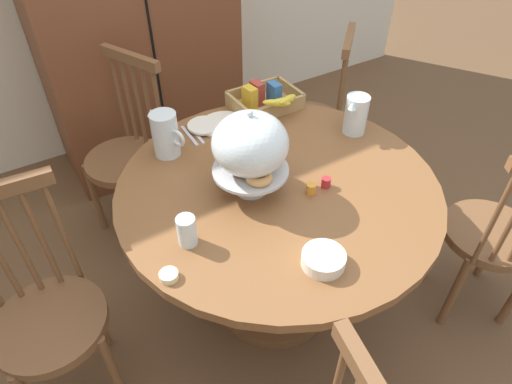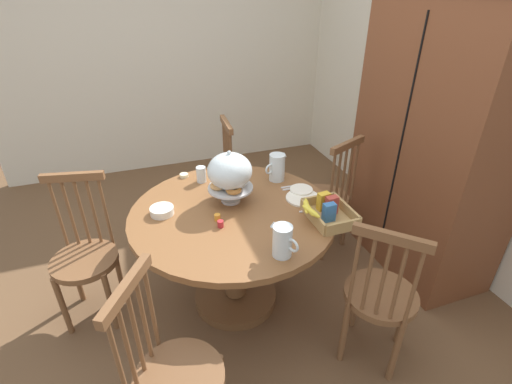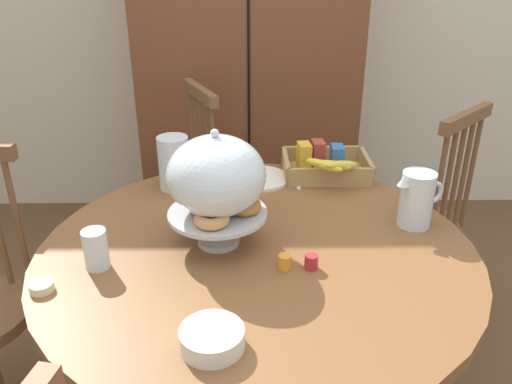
{
  "view_description": "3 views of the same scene",
  "coord_description": "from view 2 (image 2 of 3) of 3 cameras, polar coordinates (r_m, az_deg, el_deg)",
  "views": [
    {
      "loc": [
        -0.8,
        -1.02,
        1.84
      ],
      "look_at": [
        -0.14,
        0.04,
        0.74
      ],
      "focal_mm": 31.21,
      "sensor_mm": 36.0,
      "label": 1
    },
    {
      "loc": [
        1.8,
        -0.46,
        1.97
      ],
      "look_at": [
        -0.04,
        0.19,
        0.84
      ],
      "focal_mm": 26.31,
      "sensor_mm": 36.0,
      "label": 2
    },
    {
      "loc": [
        -0.07,
        -1.21,
        1.51
      ],
      "look_at": [
        -0.04,
        0.19,
        0.84
      ],
      "focal_mm": 36.08,
      "sensor_mm": 36.0,
      "label": 3
    }
  ],
  "objects": [
    {
      "name": "windsor_chair_near_window",
      "position": [
        2.59,
        -24.49,
        -9.1
      ],
      "size": [
        0.41,
        0.41,
        0.97
      ],
      "color": "brown",
      "rests_on": "ground_plane"
    },
    {
      "name": "cereal_basket",
      "position": [
        2.21,
        10.69,
        -2.92
      ],
      "size": [
        0.32,
        0.3,
        0.12
      ],
      "color": "tan",
      "rests_on": "dining_table"
    },
    {
      "name": "jam_jar_apricot",
      "position": [
        2.18,
        -5.88,
        -3.86
      ],
      "size": [
        0.04,
        0.04,
        0.04
      ],
      "primitive_type": "cylinder",
      "color": "orange",
      "rests_on": "dining_table"
    },
    {
      "name": "wooden_armoire",
      "position": [
        2.88,
        25.5,
        7.0
      ],
      "size": [
        1.18,
        0.6,
        1.96
      ],
      "color": "brown",
      "rests_on": "ground_plane"
    },
    {
      "name": "dining_table",
      "position": [
        2.39,
        -3.42,
        -6.94
      ],
      "size": [
        1.24,
        1.24,
        0.74
      ],
      "color": "brown",
      "rests_on": "ground_plane"
    },
    {
      "name": "china_plate_small",
      "position": [
        2.47,
        6.9,
        0.38
      ],
      "size": [
        0.15,
        0.15,
        0.01
      ],
      "primitive_type": "cylinder",
      "color": "white",
      "rests_on": "china_plate_large"
    },
    {
      "name": "butter_dish",
      "position": [
        2.69,
        -10.89,
        2.51
      ],
      "size": [
        0.06,
        0.06,
        0.02
      ],
      "primitive_type": "cylinder",
      "color": "beige",
      "rests_on": "dining_table"
    },
    {
      "name": "pastry_stand_with_dome",
      "position": [
        2.27,
        -4.0,
        2.89
      ],
      "size": [
        0.28,
        0.28,
        0.34
      ],
      "color": "silver",
      "rests_on": "dining_table"
    },
    {
      "name": "jam_jar_strawberry",
      "position": [
        2.12,
        -5.42,
        -4.85
      ],
      "size": [
        0.04,
        0.04,
        0.04
      ],
      "primitive_type": "cylinder",
      "color": "#B7282D",
      "rests_on": "dining_table"
    },
    {
      "name": "windsor_chair_facing_door",
      "position": [
        2.22,
        18.33,
        -15.04
      ],
      "size": [
        0.47,
        0.47,
        0.97
      ],
      "color": "brown",
      "rests_on": "ground_plane"
    },
    {
      "name": "dinner_fork",
      "position": [
        2.53,
        5.64,
        0.92
      ],
      "size": [
        0.02,
        0.17,
        0.01
      ],
      "primitive_type": "cube",
      "rotation": [
        0.0,
        0.0,
        7.82
      ],
      "color": "silver",
      "rests_on": "dining_table"
    },
    {
      "name": "ground_plane",
      "position": [
        2.71,
        -3.66,
        -16.76
      ],
      "size": [
        10.0,
        10.0,
        0.0
      ],
      "primitive_type": "plane",
      "color": "brown"
    },
    {
      "name": "china_plate_large",
      "position": [
        2.4,
        7.17,
        -0.91
      ],
      "size": [
        0.22,
        0.22,
        0.01
      ],
      "primitive_type": "cylinder",
      "color": "white",
      "rests_on": "dining_table"
    },
    {
      "name": "windsor_chair_far_side",
      "position": [
        2.99,
        10.53,
        -1.03
      ],
      "size": [
        0.44,
        0.44,
        0.97
      ],
      "color": "brown",
      "rests_on": "ground_plane"
    },
    {
      "name": "table_knife",
      "position": [
        2.51,
        5.9,
        0.6
      ],
      "size": [
        0.02,
        0.17,
        0.01
      ],
      "primitive_type": "cube",
      "rotation": [
        0.0,
        0.0,
        7.82
      ],
      "color": "silver",
      "rests_on": "dining_table"
    },
    {
      "name": "wall_back",
      "position": [
        2.99,
        32.35,
        12.56
      ],
      "size": [
        4.8,
        0.06,
        2.6
      ],
      "primitive_type": "cube",
      "color": "silver",
      "rests_on": "ground_plane"
    },
    {
      "name": "drinking_glass",
      "position": [
        2.59,
        -8.33,
        2.66
      ],
      "size": [
        0.06,
        0.06,
        0.11
      ],
      "primitive_type": "cylinder",
      "color": "silver",
      "rests_on": "dining_table"
    },
    {
      "name": "milk_pitcher",
      "position": [
        2.58,
        3.19,
        3.6
      ],
      "size": [
        0.11,
        0.18,
        0.19
      ],
      "color": "silver",
      "rests_on": "dining_table"
    },
    {
      "name": "wall_left",
      "position": [
        4.36,
        -8.93,
        20.81
      ],
      "size": [
        0.06,
        4.32,
        2.6
      ],
      "primitive_type": "cube",
      "color": "silver",
      "rests_on": "ground_plane"
    },
    {
      "name": "cereal_bowl",
      "position": [
        2.29,
        -14.11,
        -2.78
      ],
      "size": [
        0.14,
        0.14,
        0.04
      ],
      "primitive_type": "cylinder",
      "color": "white",
      "rests_on": "dining_table"
    },
    {
      "name": "windsor_chair_host_seat",
      "position": [
        3.2,
        -6.54,
        1.54
      ],
      "size": [
        0.4,
        0.4,
        0.97
      ],
      "color": "brown",
      "rests_on": "ground_plane"
    },
    {
      "name": "soup_spoon",
      "position": [
        2.29,
        8.56,
        -2.68
      ],
      "size": [
        0.02,
        0.17,
        0.01
      ],
      "primitive_type": "cube",
      "rotation": [
        0.0,
        0.0,
        7.82
      ],
      "color": "silver",
      "rests_on": "dining_table"
    },
    {
      "name": "orange_juice_pitcher",
      "position": [
        1.89,
        4.05,
        -7.63
      ],
      "size": [
        0.17,
        0.1,
        0.17
      ],
      "color": "silver",
      "rests_on": "dining_table"
    },
    {
      "name": "windsor_chair_by_cabinet",
      "position": [
        1.85,
        -12.38,
        -25.82
      ],
      "size": [
        0.46,
        0.46,
        0.97
      ],
      "color": "brown",
      "rests_on": "ground_plane"
    }
  ]
}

